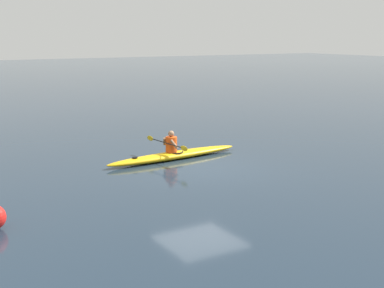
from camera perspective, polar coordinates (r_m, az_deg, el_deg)
ground_plane at (r=16.88m, az=0.90°, el=-2.58°), size 160.00×160.00×0.00m
kayak at (r=18.03m, az=-1.93°, el=-1.22°), size 5.19×1.02×0.27m
kayaker at (r=17.87m, az=-2.31°, el=0.08°), size 0.51×2.49×0.74m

